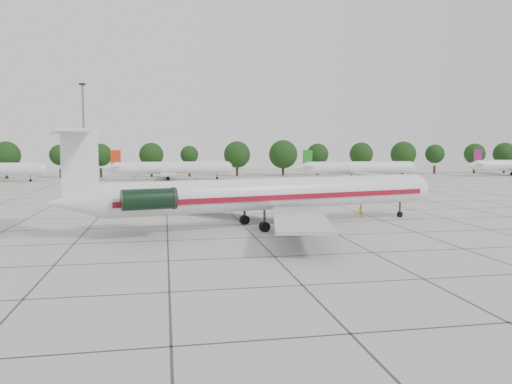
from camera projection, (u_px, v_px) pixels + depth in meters
ground at (242, 224)px, 53.87m from camera, size 260.00×260.00×0.00m
apron_joints at (226, 207)px, 68.57m from camera, size 170.00×170.00×0.02m
main_airliner at (260, 194)px, 51.50m from camera, size 41.81×32.37×9.92m
ground_crew at (361, 210)px, 59.19m from camera, size 0.73×0.67×1.67m
bg_airliner_c at (171, 168)px, 123.52m from camera, size 28.24×27.20×7.40m
bg_airliner_d at (358, 168)px, 125.13m from camera, size 28.24×27.20×7.40m
tree_line at (151, 155)px, 134.47m from camera, size 249.86×8.44×10.22m
floodlight_mast at (84, 124)px, 137.27m from camera, size 1.60×1.60×25.45m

